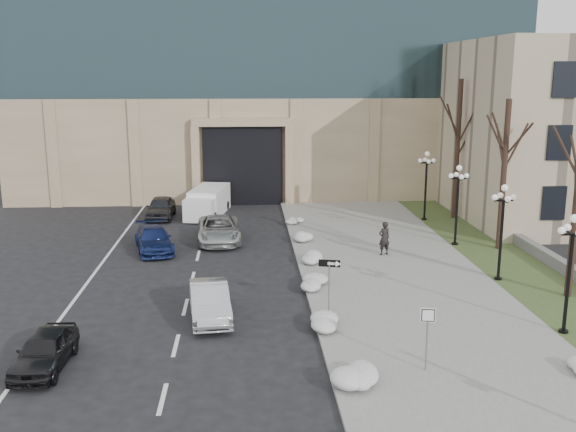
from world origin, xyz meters
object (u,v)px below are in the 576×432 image
at_px(car_c, 154,239).
at_px(lamppost_a, 571,258).
at_px(one_way_sign, 333,270).
at_px(car_a, 45,350).
at_px(lamppost_b, 502,220).
at_px(car_e, 161,208).
at_px(pedestrian, 384,238).
at_px(keep_sign, 428,326).
at_px(lamppost_c, 458,194).
at_px(car_d, 219,229).
at_px(box_truck, 208,202).
at_px(car_b, 210,301).
at_px(lamppost_d, 426,177).

height_order(car_c, lamppost_a, lamppost_a).
bearing_deg(one_way_sign, car_c, 142.62).
relative_size(car_a, lamppost_b, 0.80).
distance_m(car_a, car_e, 23.28).
bearing_deg(car_e, lamppost_a, -49.39).
relative_size(car_a, pedestrian, 2.04).
xyz_separation_m(car_a, car_e, (1.02, 23.26, 0.09)).
height_order(car_a, car_c, car_c).
distance_m(keep_sign, lamppost_c, 17.07).
bearing_deg(car_d, box_truck, 94.77).
bearing_deg(car_a, box_truck, 82.09).
height_order(car_c, lamppost_c, lamppost_c).
xyz_separation_m(car_b, car_e, (-4.35, 19.03, 0.01)).
distance_m(car_c, lamppost_d, 18.63).
xyz_separation_m(car_c, lamppost_d, (17.35, 6.35, 2.40)).
xyz_separation_m(car_a, lamppost_a, (19.04, 1.56, 2.42)).
xyz_separation_m(car_a, box_truck, (4.22, 24.00, 0.26)).
bearing_deg(car_c, car_b, -84.46).
distance_m(car_b, car_e, 19.52).
distance_m(car_b, lamppost_c, 17.30).
distance_m(pedestrian, lamppost_d, 9.80).
height_order(lamppost_a, lamppost_c, same).
bearing_deg(one_way_sign, car_e, 129.60).
distance_m(car_c, car_d, 4.05).
xyz_separation_m(box_truck, one_way_sign, (6.17, -20.07, 1.13)).
xyz_separation_m(car_e, lamppost_d, (18.02, -2.20, 2.33)).
height_order(car_d, lamppost_c, lamppost_c).
xyz_separation_m(one_way_sign, lamppost_c, (8.64, 10.64, 1.03)).
height_order(car_c, lamppost_d, lamppost_d).
xyz_separation_m(car_d, one_way_sign, (5.11, -12.66, 1.30)).
bearing_deg(car_a, car_b, 40.33).
bearing_deg(one_way_sign, car_b, -169.76).
distance_m(car_c, pedestrian, 12.91).
relative_size(car_a, car_c, 0.82).
bearing_deg(lamppost_b, pedestrian, 135.09).
relative_size(car_d, one_way_sign, 2.15).
relative_size(car_a, one_way_sign, 1.54).
bearing_deg(car_e, lamppost_d, -6.05).
bearing_deg(keep_sign, lamppost_a, 34.49).
bearing_deg(car_e, car_a, -91.61).
bearing_deg(car_c, car_d, 13.75).
distance_m(pedestrian, lamppost_b, 6.82).
relative_size(car_a, car_d, 0.72).
bearing_deg(lamppost_a, lamppost_b, 90.00).
bearing_deg(car_b, lamppost_c, 30.46).
height_order(pedestrian, keep_sign, keep_sign).
xyz_separation_m(car_c, lamppost_b, (17.35, -6.65, 2.40)).
bearing_deg(lamppost_c, car_c, 179.50).
relative_size(box_truck, keep_sign, 2.67).
bearing_deg(lamppost_c, car_a, -142.59).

